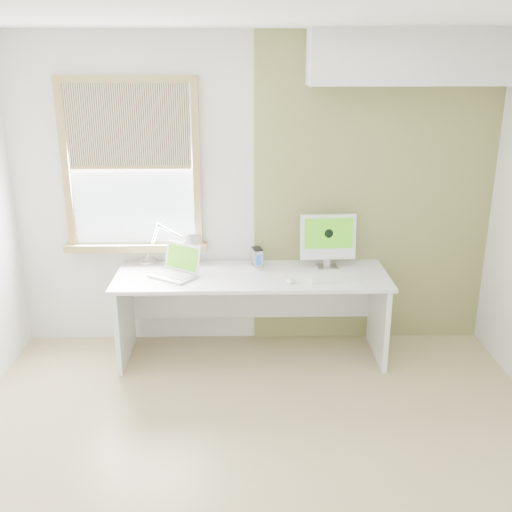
{
  "coord_description": "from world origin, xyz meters",
  "views": [
    {
      "loc": [
        -0.09,
        -3.06,
        2.39
      ],
      "look_at": [
        0.0,
        1.05,
        1.0
      ],
      "focal_mm": 41.25,
      "sensor_mm": 36.0,
      "label": 1
    }
  ],
  "objects_px": {
    "imac": "(328,238)",
    "desk_lamp": "(184,246)",
    "laptop": "(177,268)",
    "desk": "(252,294)",
    "external_drive": "(257,257)"
  },
  "relations": [
    {
      "from": "laptop",
      "to": "imac",
      "type": "xyz_separation_m",
      "value": [
        1.23,
        0.17,
        0.19
      ]
    },
    {
      "from": "desk_lamp",
      "to": "laptop",
      "type": "xyz_separation_m",
      "value": [
        -0.04,
        -0.17,
        -0.13
      ]
    },
    {
      "from": "imac",
      "to": "desk_lamp",
      "type": "bearing_deg",
      "value": 179.75
    },
    {
      "from": "desk_lamp",
      "to": "laptop",
      "type": "distance_m",
      "value": 0.22
    },
    {
      "from": "desk_lamp",
      "to": "imac",
      "type": "relative_size",
      "value": 1.3
    },
    {
      "from": "laptop",
      "to": "imac",
      "type": "height_order",
      "value": "imac"
    },
    {
      "from": "desk_lamp",
      "to": "laptop",
      "type": "bearing_deg",
      "value": -102.47
    },
    {
      "from": "laptop",
      "to": "desk_lamp",
      "type": "bearing_deg",
      "value": 77.53
    },
    {
      "from": "desk_lamp",
      "to": "external_drive",
      "type": "height_order",
      "value": "desk_lamp"
    },
    {
      "from": "desk",
      "to": "external_drive",
      "type": "height_order",
      "value": "external_drive"
    },
    {
      "from": "desk",
      "to": "laptop",
      "type": "relative_size",
      "value": 4.99
    },
    {
      "from": "desk",
      "to": "external_drive",
      "type": "distance_m",
      "value": 0.32
    },
    {
      "from": "desk_lamp",
      "to": "external_drive",
      "type": "relative_size",
      "value": 3.97
    },
    {
      "from": "external_drive",
      "to": "imac",
      "type": "bearing_deg",
      "value": -5.12
    },
    {
      "from": "laptop",
      "to": "imac",
      "type": "bearing_deg",
      "value": 7.83
    }
  ]
}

